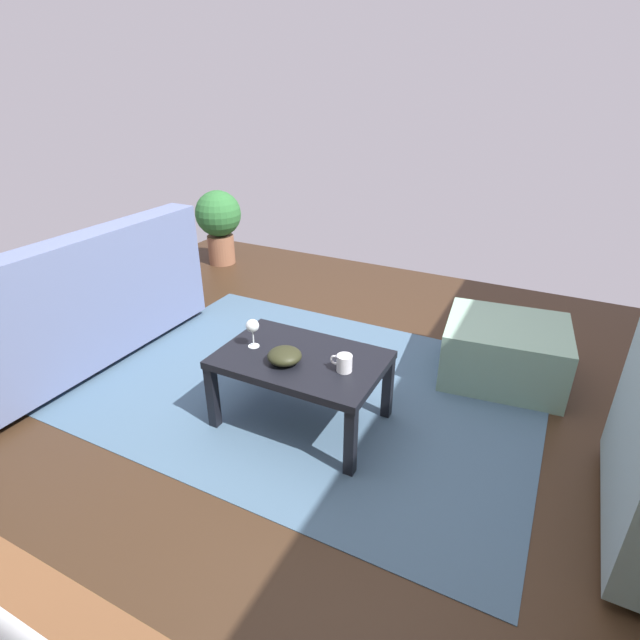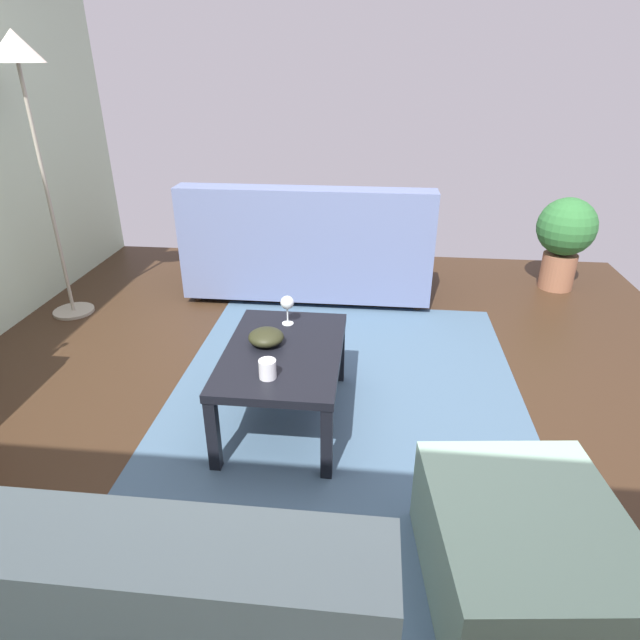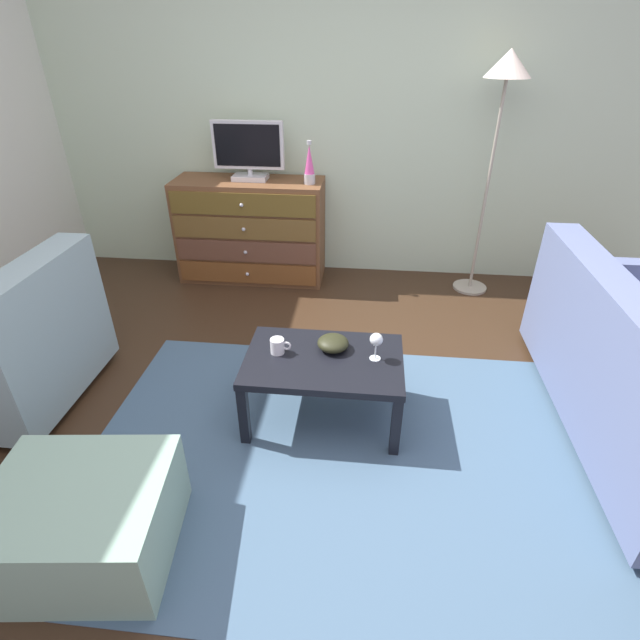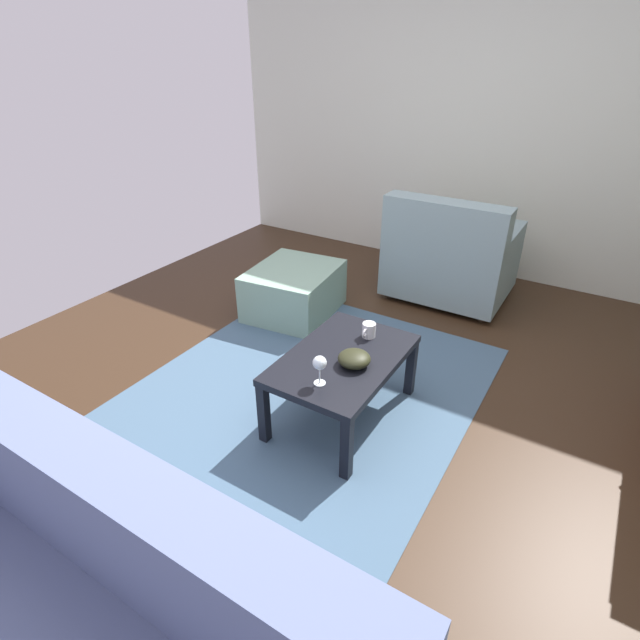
% 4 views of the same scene
% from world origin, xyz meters
% --- Properties ---
extents(ground_plane, '(5.39, 4.85, 0.05)m').
position_xyz_m(ground_plane, '(0.00, 0.00, -0.03)').
color(ground_plane, '#362416').
extents(wall_plain_left, '(0.12, 4.85, 2.78)m').
position_xyz_m(wall_plain_left, '(-2.45, 0.00, 1.39)').
color(wall_plain_left, silver).
rests_on(wall_plain_left, ground_plane).
extents(area_rug, '(2.60, 1.90, 0.01)m').
position_xyz_m(area_rug, '(0.20, -0.20, 0.00)').
color(area_rug, '#415A72').
rests_on(area_rug, ground_plane).
extents(coffee_table, '(0.85, 0.55, 0.40)m').
position_xyz_m(coffee_table, '(0.10, 0.09, 0.35)').
color(coffee_table, black).
rests_on(coffee_table, ground_plane).
extents(wine_glass, '(0.07, 0.07, 0.16)m').
position_xyz_m(wine_glass, '(0.37, 0.11, 0.52)').
color(wine_glass, silver).
rests_on(wine_glass, coffee_table).
extents(mug, '(0.11, 0.08, 0.08)m').
position_xyz_m(mug, '(-0.15, 0.12, 0.45)').
color(mug, silver).
rests_on(mug, coffee_table).
extents(bowl_decorative, '(0.17, 0.17, 0.08)m').
position_xyz_m(bowl_decorative, '(0.14, 0.18, 0.44)').
color(bowl_decorative, black).
rests_on(bowl_decorative, coffee_table).
extents(armchair, '(0.80, 0.94, 0.87)m').
position_xyz_m(armchair, '(-1.69, 0.08, 0.35)').
color(armchair, '#332319').
rests_on(armchair, ground_plane).
extents(ottoman, '(0.76, 0.67, 0.37)m').
position_xyz_m(ottoman, '(-0.79, -0.84, 0.18)').
color(ottoman, '#81A590').
rests_on(ottoman, ground_plane).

